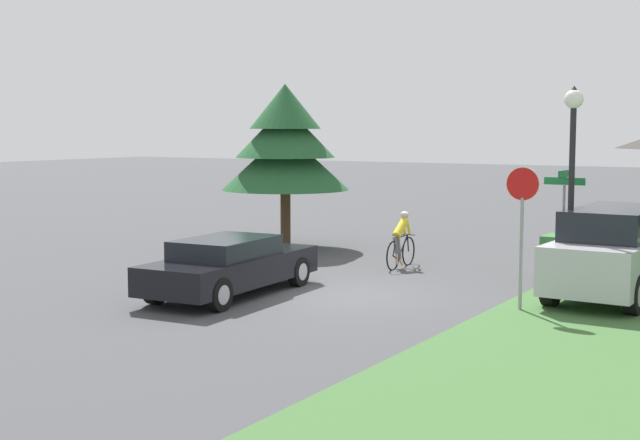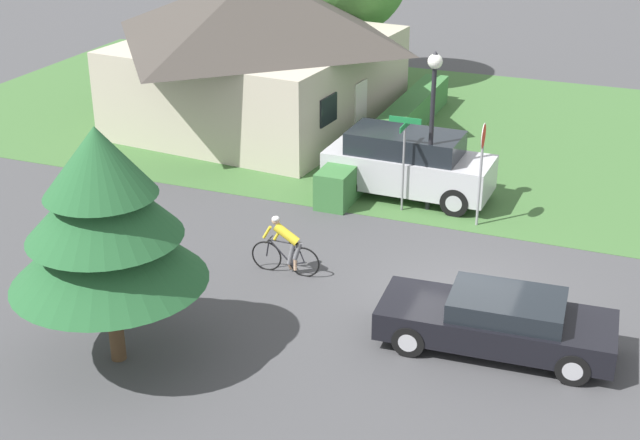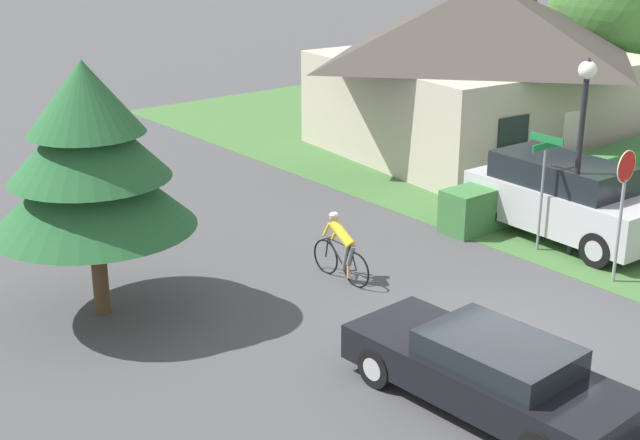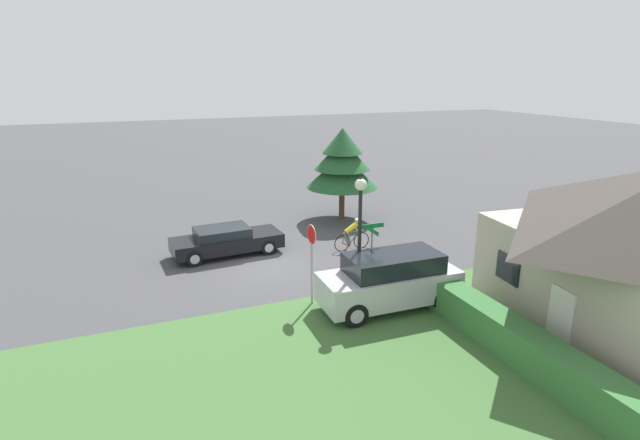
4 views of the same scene
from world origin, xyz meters
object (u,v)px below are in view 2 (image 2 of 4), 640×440
object	(u,v)px
sedan_left_lane	(498,322)
cyclist	(286,247)
street_lamp	(433,99)
street_name_sign	(404,147)
cottage_house	(258,46)
stop_sign	(482,155)
conifer_tall_near	(104,218)
parked_suv_right	(408,164)

from	to	relation	value
sedan_left_lane	cyclist	world-z (taller)	cyclist
cyclist	street_lamp	size ratio (longest dim) A/B	0.39
sedan_left_lane	street_name_sign	size ratio (longest dim) A/B	1.79
cottage_house	stop_sign	xyz separation A→B (m)	(-6.01, -9.28, -0.76)
cottage_house	sedan_left_lane	bearing A→B (deg)	-131.90
cottage_house	cyclist	world-z (taller)	cottage_house
street_name_sign	conifer_tall_near	xyz separation A→B (m)	(-9.36, 3.14, 1.25)
parked_suv_right	conifer_tall_near	size ratio (longest dim) A/B	0.97
street_lamp	street_name_sign	xyz separation A→B (m)	(-0.33, 0.65, -1.32)
street_name_sign	street_lamp	bearing A→B (deg)	-62.92
sedan_left_lane	conifer_tall_near	xyz separation A→B (m)	(-3.20, 7.04, 2.49)
street_name_sign	stop_sign	bearing A→B (deg)	-95.46
street_lamp	street_name_sign	world-z (taller)	street_lamp
stop_sign	street_name_sign	bearing A→B (deg)	-98.95
street_lamp	conifer_tall_near	distance (m)	10.41
sedan_left_lane	stop_sign	distance (m)	6.35
street_lamp	cyclist	bearing A→B (deg)	156.78
sedan_left_lane	parked_suv_right	xyz separation A→B (m)	(7.22, 4.08, 0.33)
parked_suv_right	street_name_sign	bearing A→B (deg)	100.80
cottage_house	stop_sign	distance (m)	11.08
cottage_house	street_lamp	xyz separation A→B (m)	(-5.47, -7.75, 0.43)
stop_sign	cottage_house	bearing A→B (deg)	-126.42
parked_suv_right	conifer_tall_near	world-z (taller)	conifer_tall_near
conifer_tall_near	parked_suv_right	bearing A→B (deg)	-15.88
street_name_sign	conifer_tall_near	size ratio (longest dim) A/B	0.55
conifer_tall_near	cyclist	bearing A→B (deg)	-19.33
cyclist	stop_sign	world-z (taller)	stop_sign
stop_sign	conifer_tall_near	bearing A→B (deg)	-33.65
sedan_left_lane	cyclist	distance (m)	5.60
parked_suv_right	stop_sign	size ratio (longest dim) A/B	1.67
cottage_house	street_lamp	world-z (taller)	cottage_house
sedan_left_lane	conifer_tall_near	world-z (taller)	conifer_tall_near
street_lamp	parked_suv_right	bearing A→B (deg)	48.75
street_name_sign	conifer_tall_near	bearing A→B (deg)	161.45
cyclist	stop_sign	bearing A→B (deg)	-131.28
stop_sign	street_lamp	xyz separation A→B (m)	(0.54, 1.53, 1.19)
cyclist	street_name_sign	distance (m)	5.04
parked_suv_right	street_lamp	bearing A→B (deg)	140.06
cottage_house	cyclist	bearing A→B (deg)	-146.33
cottage_house	parked_suv_right	size ratio (longest dim) A/B	2.11
cottage_house	stop_sign	bearing A→B (deg)	-117.44
sedan_left_lane	parked_suv_right	distance (m)	8.30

